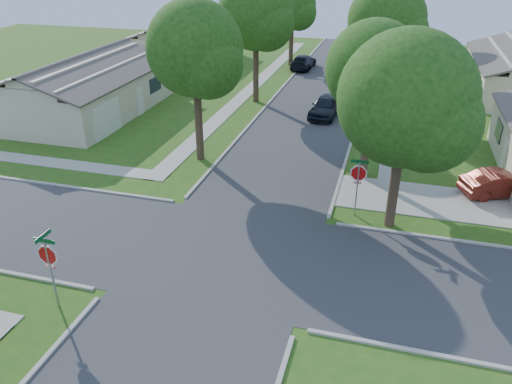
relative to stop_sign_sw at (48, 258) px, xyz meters
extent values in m
plane|color=#295A18|center=(4.70, 4.70, -2.03)|extent=(100.00, 100.00, 0.00)
cube|color=#333335|center=(4.70, 4.70, -2.03)|extent=(7.00, 100.00, 0.02)
cube|color=#9E9B91|center=(10.80, 30.70, -2.01)|extent=(1.20, 40.00, 0.04)
cube|color=#9E9B91|center=(-1.40, 30.70, -2.01)|extent=(1.20, 40.00, 0.04)
cube|color=#9E9B91|center=(12.60, 11.80, -2.01)|extent=(8.80, 3.60, 0.05)
cube|color=gray|center=(0.00, 0.00, -0.68)|extent=(0.06, 0.06, 2.70)
cylinder|color=white|center=(0.00, 0.00, 0.12)|extent=(1.05, 0.02, 1.05)
cylinder|color=red|center=(0.00, 0.00, 0.12)|extent=(0.90, 0.03, 0.90)
cube|color=red|center=(0.00, 0.00, -0.35)|extent=(0.34, 0.03, 0.12)
cube|color=white|center=(0.00, 0.00, -0.35)|extent=(0.30, 0.03, 0.08)
cube|color=#0C5426|center=(0.00, 0.00, 0.69)|extent=(0.80, 0.02, 0.16)
cube|color=#0C5426|center=(0.00, 0.00, 0.87)|extent=(0.02, 0.80, 0.16)
cube|color=gray|center=(9.40, 9.40, -0.68)|extent=(0.06, 0.06, 2.70)
cylinder|color=white|center=(9.40, 9.40, 0.12)|extent=(1.05, 0.02, 1.05)
cylinder|color=red|center=(9.40, 9.40, 0.12)|extent=(0.90, 0.03, 0.90)
cube|color=red|center=(9.40, 9.40, -0.35)|extent=(0.34, 0.03, 0.12)
cube|color=white|center=(9.40, 9.40, -0.35)|extent=(0.30, 0.03, 0.08)
cube|color=#0C5426|center=(9.40, 9.40, 0.69)|extent=(0.80, 0.02, 0.16)
cube|color=#0C5426|center=(9.40, 9.40, 0.87)|extent=(0.02, 0.80, 0.16)
cylinder|color=#38281C|center=(9.40, 13.70, -0.05)|extent=(0.44, 0.44, 3.95)
sphere|color=#194010|center=(9.40, 13.70, 3.85)|extent=(4.80, 4.80, 4.80)
sphere|color=#194010|center=(10.24, 13.22, 3.25)|extent=(3.46, 3.46, 3.46)
sphere|color=#194010|center=(8.68, 14.30, 3.37)|extent=(3.26, 3.26, 3.26)
cylinder|color=#38281C|center=(9.40, 25.70, 0.12)|extent=(0.44, 0.44, 4.30)
sphere|color=#194010|center=(9.40, 25.70, 4.48)|extent=(5.40, 5.40, 5.40)
sphere|color=#194010|center=(10.35, 25.16, 3.81)|extent=(3.89, 3.89, 3.89)
sphere|color=#194010|center=(8.59, 26.38, 3.94)|extent=(3.67, 3.67, 3.67)
cylinder|color=#38281C|center=(9.40, 38.70, 0.07)|extent=(0.44, 0.44, 4.20)
sphere|color=#194010|center=(9.40, 38.70, 4.19)|extent=(5.00, 5.00, 5.00)
sphere|color=#194010|center=(10.28, 38.20, 3.57)|extent=(3.60, 3.60, 3.60)
sphere|color=#194010|center=(8.65, 39.33, 3.69)|extent=(3.40, 3.40, 3.40)
cylinder|color=#38281C|center=(0.00, 13.70, 0.09)|extent=(0.44, 0.44, 4.25)
sphere|color=#194010|center=(0.00, 13.70, 4.34)|extent=(5.20, 5.20, 5.20)
sphere|color=#194010|center=(0.91, 13.18, 3.69)|extent=(3.74, 3.74, 3.74)
sphere|color=#194010|center=(-0.78, 14.35, 3.82)|extent=(3.54, 3.54, 3.54)
cylinder|color=#38281C|center=(0.00, 25.70, 0.19)|extent=(0.44, 0.44, 4.44)
sphere|color=#194010|center=(0.00, 25.70, 4.73)|extent=(5.60, 5.60, 5.60)
sphere|color=#194010|center=(0.98, 25.14, 4.03)|extent=(4.03, 4.03, 4.03)
sphere|color=#194010|center=(-0.84, 26.40, 4.17)|extent=(3.81, 3.81, 3.81)
cylinder|color=#38281C|center=(0.00, 38.70, -0.08)|extent=(0.44, 0.44, 3.90)
sphere|color=#194010|center=(0.00, 38.70, 3.70)|extent=(4.60, 4.60, 4.60)
sphere|color=#194010|center=(0.80, 38.24, 3.13)|extent=(3.31, 3.31, 3.31)
sphere|color=#194010|center=(-0.69, 39.28, 3.24)|extent=(3.13, 3.13, 3.13)
cylinder|color=#38281C|center=(11.00, 8.90, -0.26)|extent=(0.44, 0.44, 3.54)
sphere|color=#194010|center=(11.00, 8.90, 3.83)|extent=(5.60, 5.60, 5.60)
sphere|color=#194010|center=(11.98, 8.34, 3.13)|extent=(4.03, 4.03, 4.03)
sphere|color=#194010|center=(10.16, 9.60, 3.27)|extent=(3.81, 3.81, 3.81)
cube|color=silver|center=(16.67, 16.35, -1.03)|extent=(0.06, 0.90, 2.00)
cube|color=#1E2633|center=(16.67, 18.95, -0.48)|extent=(0.06, 1.80, 1.10)
cube|color=#4E4943|center=(18.70, 33.70, 1.42)|extent=(4.42, 13.60, 1.56)
cube|color=silver|center=(16.67, 29.80, -0.93)|extent=(0.06, 3.20, 2.20)
cube|color=silver|center=(16.67, 34.35, -1.03)|extent=(0.06, 0.90, 2.00)
cube|color=#1E2633|center=(16.67, 36.95, -0.48)|extent=(0.06, 1.80, 1.10)
cube|color=#C1B098|center=(-11.30, 19.70, -0.63)|extent=(8.00, 13.00, 2.80)
cube|color=#4E4943|center=(-9.30, 19.70, 1.42)|extent=(4.42, 13.60, 1.56)
cube|color=#4E4943|center=(-13.30, 19.70, 1.42)|extent=(4.42, 13.60, 1.56)
cube|color=silver|center=(-7.27, 15.80, -0.93)|extent=(0.06, 3.20, 2.20)
cube|color=silver|center=(-7.27, 20.35, -1.03)|extent=(0.06, 0.90, 2.00)
cube|color=#1E2633|center=(-7.27, 22.95, -0.48)|extent=(0.06, 1.80, 1.10)
cube|color=#C1B098|center=(-11.30, 36.70, -0.63)|extent=(8.00, 13.00, 2.80)
cube|color=#4E4943|center=(-9.30, 36.70, 1.42)|extent=(4.42, 13.60, 1.56)
cube|color=#4E4943|center=(-13.30, 36.70, 1.42)|extent=(4.42, 13.60, 1.56)
cube|color=silver|center=(-7.27, 32.80, -0.93)|extent=(0.06, 3.20, 2.20)
cube|color=silver|center=(-7.27, 37.35, -1.03)|extent=(0.06, 0.90, 2.00)
cube|color=#1E2633|center=(-7.27, 39.95, -0.48)|extent=(0.06, 1.80, 1.10)
imported|color=#571A12|center=(16.20, 13.40, -1.38)|extent=(4.18, 2.90, 1.31)
imported|color=black|center=(5.90, 23.51, -1.27)|extent=(2.34, 4.66, 1.52)
imported|color=black|center=(1.50, 37.65, -1.35)|extent=(2.08, 4.73, 1.35)
camera|label=1|loc=(10.47, -11.45, 9.58)|focal=35.00mm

